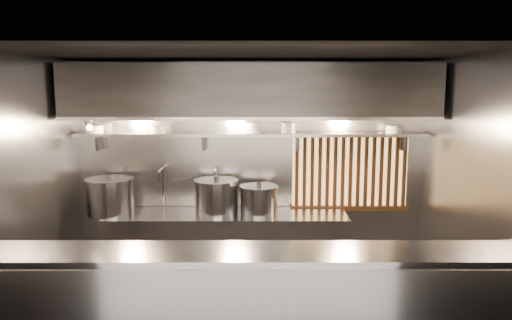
{
  "coord_description": "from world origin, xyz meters",
  "views": [
    {
      "loc": [
        0.06,
        -4.96,
        2.51
      ],
      "look_at": [
        0.07,
        0.55,
        1.67
      ],
      "focal_mm": 35.0,
      "sensor_mm": 36.0,
      "label": 1
    }
  ],
  "objects_px": {
    "pendant_bulb": "(242,129)",
    "stock_pot_right": "(259,200)",
    "heat_lamp": "(88,122)",
    "stock_pot_left": "(110,196)",
    "stock_pot_mid": "(216,196)"
  },
  "relations": [
    {
      "from": "pendant_bulb",
      "to": "stock_pot_right",
      "type": "height_order",
      "value": "pendant_bulb"
    },
    {
      "from": "stock_pot_left",
      "to": "stock_pot_right",
      "type": "relative_size",
      "value": 1.09
    },
    {
      "from": "stock_pot_left",
      "to": "stock_pot_right",
      "type": "bearing_deg",
      "value": -0.23
    },
    {
      "from": "pendant_bulb",
      "to": "stock_pot_right",
      "type": "bearing_deg",
      "value": -24.12
    },
    {
      "from": "stock_pot_left",
      "to": "stock_pot_mid",
      "type": "xyz_separation_m",
      "value": [
        1.32,
        0.04,
        -0.01
      ]
    },
    {
      "from": "stock_pot_right",
      "to": "stock_pot_left",
      "type": "bearing_deg",
      "value": 179.77
    },
    {
      "from": "heat_lamp",
      "to": "pendant_bulb",
      "type": "bearing_deg",
      "value": 11.0
    },
    {
      "from": "heat_lamp",
      "to": "stock_pot_right",
      "type": "xyz_separation_m",
      "value": [
        2.0,
        0.26,
        -0.99
      ]
    },
    {
      "from": "pendant_bulb",
      "to": "stock_pot_left",
      "type": "distance_m",
      "value": 1.85
    },
    {
      "from": "heat_lamp",
      "to": "stock_pot_mid",
      "type": "xyz_separation_m",
      "value": [
        1.47,
        0.3,
        -0.95
      ]
    },
    {
      "from": "pendant_bulb",
      "to": "stock_pot_mid",
      "type": "xyz_separation_m",
      "value": [
        -0.33,
        -0.05,
        -0.85
      ]
    },
    {
      "from": "heat_lamp",
      "to": "stock_pot_left",
      "type": "distance_m",
      "value": 0.99
    },
    {
      "from": "stock_pot_mid",
      "to": "heat_lamp",
      "type": "bearing_deg",
      "value": -168.4
    },
    {
      "from": "stock_pot_left",
      "to": "stock_pot_mid",
      "type": "height_order",
      "value": "stock_pot_left"
    },
    {
      "from": "pendant_bulb",
      "to": "stock_pot_mid",
      "type": "relative_size",
      "value": 0.3
    }
  ]
}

